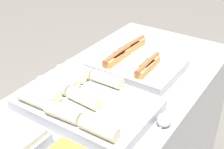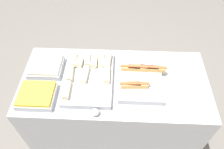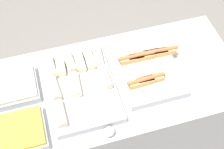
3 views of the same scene
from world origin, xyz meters
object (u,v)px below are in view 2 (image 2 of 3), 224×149
(tray_side_back, at_px, (46,67))
(serving_spoon_near, at_px, (94,113))
(tray_side_front, at_px, (37,95))
(tray_wraps, at_px, (89,75))
(tray_hotdogs, at_px, (140,78))

(tray_side_back, height_order, serving_spoon_near, tray_side_back)
(tray_side_front, bearing_deg, serving_spoon_near, -15.43)
(tray_wraps, xyz_separation_m, serving_spoon_near, (0.07, -0.33, -0.01))
(tray_hotdogs, distance_m, serving_spoon_near, 0.47)
(tray_hotdogs, xyz_separation_m, tray_side_back, (-0.78, 0.09, -0.00))
(tray_side_back, xyz_separation_m, serving_spoon_near, (0.44, -0.41, -0.01))
(tray_hotdogs, height_order, tray_side_front, tray_hotdogs)
(tray_side_front, relative_size, tray_side_back, 1.00)
(tray_hotdogs, relative_size, tray_wraps, 0.80)
(tray_wraps, distance_m, tray_side_front, 0.42)
(tray_hotdogs, bearing_deg, serving_spoon_near, -136.73)
(tray_wraps, bearing_deg, tray_side_front, -149.86)
(tray_hotdogs, height_order, serving_spoon_near, tray_hotdogs)
(tray_wraps, height_order, tray_side_front, tray_wraps)
(tray_side_back, bearing_deg, tray_wraps, -11.75)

